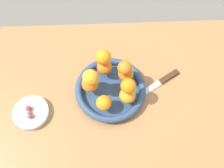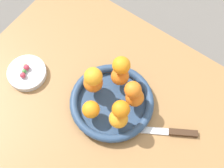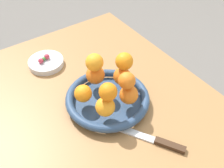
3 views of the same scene
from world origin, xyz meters
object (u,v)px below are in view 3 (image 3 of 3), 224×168
at_px(candy_dish, 46,63).
at_px(knife, 149,138).
at_px(orange_2, 122,76).
at_px(candy_ball_1, 47,57).
at_px(orange_8, 124,61).
at_px(candy_ball_0, 44,59).
at_px(orange_3, 95,75).
at_px(orange_6, 127,81).
at_px(orange_1, 129,95).
at_px(candy_ball_3, 41,61).
at_px(fruit_bowl, 107,99).
at_px(orange_7, 107,92).
at_px(orange_5, 94,62).
at_px(dining_table, 109,137).
at_px(orange_0, 105,107).
at_px(candy_ball_2, 47,56).
at_px(orange_4, 83,93).

xyz_separation_m(candy_dish, knife, (-0.48, -0.10, -0.01)).
bearing_deg(orange_2, candy_ball_1, 26.55).
bearing_deg(orange_8, candy_ball_0, 30.50).
relative_size(orange_3, orange_6, 1.19).
bearing_deg(orange_1, candy_ball_3, 21.36).
relative_size(candy_ball_0, knife, 0.06).
relative_size(fruit_bowl, orange_3, 4.36).
distance_m(orange_7, knife, 0.19).
relative_size(orange_1, orange_8, 1.03).
bearing_deg(orange_6, candy_ball_1, 16.33).
xyz_separation_m(orange_5, orange_8, (-0.04, -0.08, -0.00)).
bearing_deg(dining_table, orange_5, -15.32).
xyz_separation_m(orange_7, candy_ball_1, (0.36, 0.03, -0.09)).
relative_size(orange_0, candy_ball_2, 4.10).
height_order(orange_0, orange_5, orange_5).
bearing_deg(orange_5, candy_ball_1, 15.93).
bearing_deg(orange_0, dining_table, -87.17).
distance_m(orange_8, knife, 0.25).
bearing_deg(orange_7, knife, -153.87).
height_order(candy_dish, orange_7, orange_7).
height_order(orange_3, candy_ball_1, orange_3).
xyz_separation_m(orange_0, orange_8, (0.08, -0.13, 0.06)).
xyz_separation_m(fruit_bowl, orange_8, (0.02, -0.08, 0.11)).
xyz_separation_m(orange_6, candy_ball_2, (0.36, 0.10, -0.10)).
bearing_deg(orange_0, candy_ball_2, 2.93).
height_order(orange_5, orange_6, orange_5).
distance_m(orange_4, candy_ball_1, 0.28).
height_order(candy_dish, orange_6, orange_6).
height_order(orange_6, candy_ball_1, orange_6).
xyz_separation_m(orange_6, knife, (-0.13, 0.01, -0.12)).
distance_m(dining_table, orange_5, 0.26).
relative_size(candy_ball_2, knife, 0.06).
bearing_deg(candy_ball_1, orange_8, -151.96).
relative_size(candy_dish, candy_ball_3, 6.75).
xyz_separation_m(orange_7, candy_ball_3, (0.35, 0.06, -0.09)).
height_order(orange_8, candy_ball_2, orange_8).
relative_size(candy_dish, orange_1, 2.24).
bearing_deg(candy_ball_3, candy_dish, -76.08).
bearing_deg(dining_table, candy_dish, 6.70).
height_order(orange_0, knife, orange_0).
relative_size(orange_1, candy_ball_2, 4.09).
xyz_separation_m(orange_2, candy_ball_3, (0.27, 0.17, -0.04)).
xyz_separation_m(orange_5, orange_7, (-0.13, 0.04, -0.01)).
xyz_separation_m(fruit_bowl, orange_1, (-0.06, -0.04, 0.05)).
xyz_separation_m(candy_dish, orange_0, (-0.36, -0.03, 0.06)).
xyz_separation_m(candy_dish, candy_ball_0, (0.00, 0.01, 0.02)).
height_order(candy_dish, orange_4, orange_4).
bearing_deg(candy_ball_2, candy_ball_0, 118.98).
xyz_separation_m(orange_3, candy_ball_3, (0.22, 0.10, -0.04)).
bearing_deg(orange_3, candy_ball_1, 17.59).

